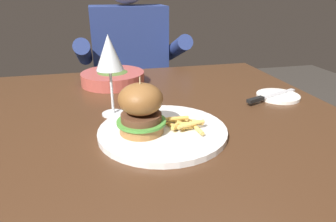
# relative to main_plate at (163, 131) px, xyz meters

# --- Properties ---
(dining_table) EXTENTS (1.11, 0.96, 0.74)m
(dining_table) POSITION_rel_main_plate_xyz_m (-0.03, 0.14, -0.10)
(dining_table) COLOR #472B19
(dining_table) RESTS_ON ground
(main_plate) EXTENTS (0.30, 0.30, 0.01)m
(main_plate) POSITION_rel_main_plate_xyz_m (0.00, 0.00, 0.00)
(main_plate) COLOR white
(main_plate) RESTS_ON dining_table
(burger_sandwich) EXTENTS (0.11, 0.11, 0.13)m
(burger_sandwich) POSITION_rel_main_plate_xyz_m (-0.05, -0.00, 0.06)
(burger_sandwich) COLOR #9E6B38
(burger_sandwich) RESTS_ON main_plate
(fries_pile) EXTENTS (0.10, 0.12, 0.03)m
(fries_pile) POSITION_rel_main_plate_xyz_m (0.05, -0.01, 0.02)
(fries_pile) COLOR #E0B251
(fries_pile) RESTS_ON main_plate
(wine_glass) EXTENTS (0.07, 0.07, 0.21)m
(wine_glass) POSITION_rel_main_plate_xyz_m (-0.10, 0.15, 0.15)
(wine_glass) COLOR silver
(wine_glass) RESTS_ON dining_table
(bread_plate) EXTENTS (0.13, 0.13, 0.01)m
(bread_plate) POSITION_rel_main_plate_xyz_m (0.40, 0.16, -0.00)
(bread_plate) COLOR white
(bread_plate) RESTS_ON dining_table
(table_knife) EXTENTS (0.20, 0.09, 0.01)m
(table_knife) POSITION_rel_main_plate_xyz_m (0.36, 0.14, 0.01)
(table_knife) COLOR silver
(table_knife) RESTS_ON bread_plate
(soup_bowl) EXTENTS (0.22, 0.22, 0.05)m
(soup_bowl) POSITION_rel_main_plate_xyz_m (-0.08, 0.43, 0.02)
(soup_bowl) COLOR #B24C42
(soup_bowl) RESTS_ON dining_table
(diner_person) EXTENTS (0.51, 0.36, 1.18)m
(diner_person) POSITION_rel_main_plate_xyz_m (0.03, 0.89, -0.18)
(diner_person) COLOR #282833
(diner_person) RESTS_ON ground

